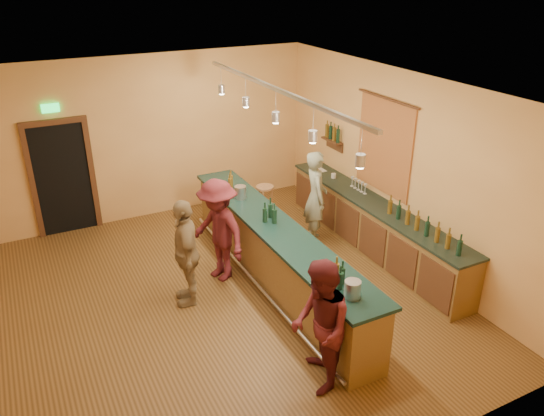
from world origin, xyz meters
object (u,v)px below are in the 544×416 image
customer_c (218,231)px  bar_stool (265,193)px  customer_b (186,252)px  tasting_bar (275,251)px  back_counter (373,227)px  bartender (316,197)px  customer_a (320,327)px

customer_c → bar_stool: (1.61, 1.59, -0.28)m
customer_b → tasting_bar: bearing=95.0°
back_counter → customer_b: customer_b is taller
back_counter → bartender: 1.14m
customer_b → customer_c: 0.78m
customer_c → customer_a: bearing=-14.4°
tasting_bar → bar_stool: 2.38m
tasting_bar → customer_b: size_ratio=3.04×
bar_stool → tasting_bar: bearing=-112.4°
back_counter → tasting_bar: 2.05m
back_counter → bartender: size_ratio=2.63×
bartender → customer_b: bartender is taller
customer_b → bar_stool: bearing=144.9°
tasting_bar → customer_a: bearing=-104.0°
back_counter → customer_a: size_ratio=2.69×
customer_b → back_counter: bearing=103.3°
back_counter → customer_a: customer_a is taller
tasting_bar → bartender: bearing=36.8°
customer_a → customer_c: bearing=-155.6°
back_counter → bar_stool: size_ratio=6.31×
back_counter → customer_b: size_ratio=2.72×
bar_stool → back_counter: bearing=-60.9°
bartender → customer_c: 2.07m
bar_stool → customer_c: bearing=-135.3°
tasting_bar → bartender: (1.34, 1.00, 0.26)m
tasting_bar → bartender: size_ratio=2.94×
customer_a → customer_c: 2.81m
bar_stool → bartender: bearing=-70.4°
bartender → bar_stool: 1.31m
back_counter → customer_c: (-2.73, 0.43, 0.37)m
back_counter → customer_c: bearing=171.1°
bar_stool → customer_b: bearing=-138.9°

